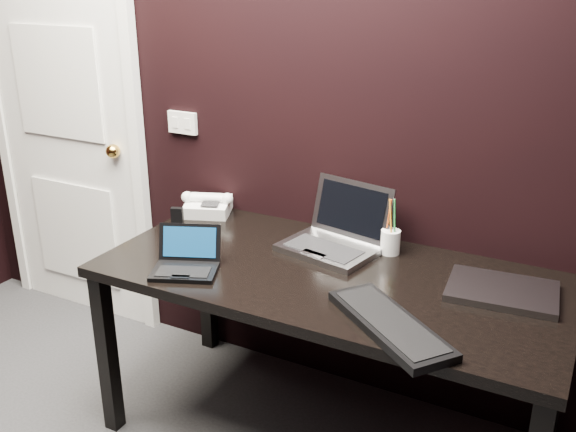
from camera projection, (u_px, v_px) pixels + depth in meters
The scene contains 11 objects.
wall_back at pixel (306, 94), 2.61m from camera, with size 4.00×4.00×0.00m, color black.
door at pixel (65, 123), 3.26m from camera, with size 0.99×0.10×2.14m.
wall_switch at pixel (183, 123), 2.93m from camera, with size 0.15×0.02×0.10m.
desk at pixel (329, 291), 2.37m from camera, with size 1.70×0.80×0.74m.
netbook at pixel (186, 263), 2.35m from camera, with size 0.29×0.28×0.15m.
silver_laptop at pixel (335, 238), 2.53m from camera, with size 0.41×0.39×0.25m.
ext_keyboard at pixel (390, 324), 1.97m from camera, with size 0.49×0.43×0.03m.
closed_laptop at pixel (502, 291), 2.18m from camera, with size 0.38×0.29×0.02m.
desk_phone at pixel (208, 205), 2.88m from camera, with size 0.25×0.23×0.12m.
mobile_phone at pixel (177, 223), 2.69m from camera, with size 0.07×0.07×0.10m.
pen_cup at pixel (390, 241), 2.48m from camera, with size 0.10×0.10×0.22m.
Camera 1 is at (1.15, -0.54, 1.78)m, focal length 40.00 mm.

